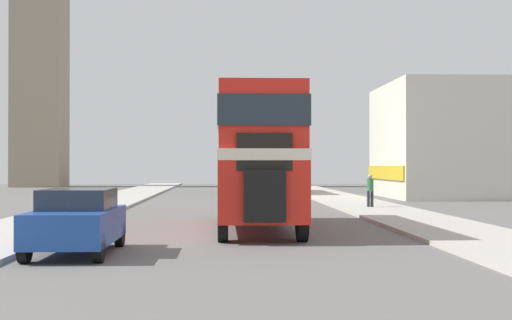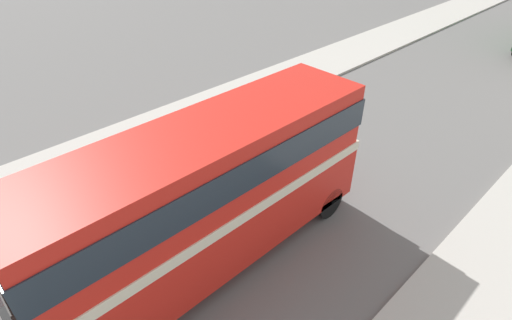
{
  "view_description": "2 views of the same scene",
  "coord_description": "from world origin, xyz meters",
  "px_view_note": "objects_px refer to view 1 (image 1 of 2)",
  "views": [
    {
      "loc": [
        -0.36,
        -19.81,
        2.08
      ],
      "look_at": [
        0.7,
        3.47,
        2.26
      ],
      "focal_mm": 50.0,
      "sensor_mm": 36.0,
      "label": 1
    },
    {
      "loc": [
        7.27,
        -1.16,
        8.98
      ],
      "look_at": [
        0.0,
        5.77,
        2.05
      ],
      "focal_mm": 28.0,
      "sensor_mm": 36.0,
      "label": 2
    }
  ],
  "objects_px": {
    "double_decker_bus": "(256,150)",
    "car_parked_near": "(77,221)",
    "bus_distant": "(254,159)",
    "pedestrian_walking": "(370,188)"
  },
  "relations": [
    {
      "from": "car_parked_near",
      "to": "pedestrian_walking",
      "type": "distance_m",
      "value": 19.49
    },
    {
      "from": "car_parked_near",
      "to": "pedestrian_walking",
      "type": "relative_size",
      "value": 2.57
    },
    {
      "from": "double_decker_bus",
      "to": "pedestrian_walking",
      "type": "height_order",
      "value": "double_decker_bus"
    },
    {
      "from": "bus_distant",
      "to": "double_decker_bus",
      "type": "bearing_deg",
      "value": -92.32
    },
    {
      "from": "double_decker_bus",
      "to": "car_parked_near",
      "type": "height_order",
      "value": "double_decker_bus"
    },
    {
      "from": "car_parked_near",
      "to": "pedestrian_walking",
      "type": "bearing_deg",
      "value": 57.88
    },
    {
      "from": "double_decker_bus",
      "to": "pedestrian_walking",
      "type": "distance_m",
      "value": 11.81
    },
    {
      "from": "bus_distant",
      "to": "pedestrian_walking",
      "type": "relative_size",
      "value": 6.51
    },
    {
      "from": "bus_distant",
      "to": "pedestrian_walking",
      "type": "height_order",
      "value": "bus_distant"
    },
    {
      "from": "bus_distant",
      "to": "pedestrian_walking",
      "type": "xyz_separation_m",
      "value": [
        4.72,
        -18.27,
        -1.55
      ]
    }
  ]
}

